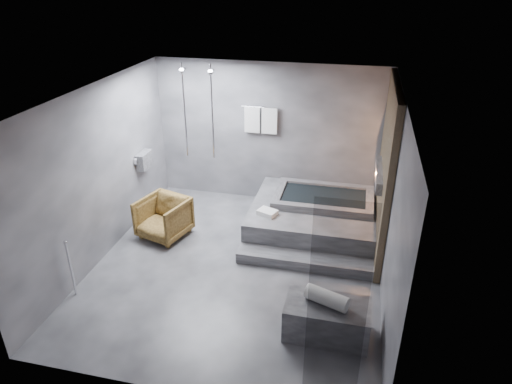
# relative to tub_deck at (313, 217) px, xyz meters

# --- Properties ---
(room) EXTENTS (5.00, 5.04, 2.82)m
(room) POSITION_rel_tub_deck_xyz_m (-0.65, -1.21, 1.48)
(room) COLOR #333336
(room) RESTS_ON ground
(tub_deck) EXTENTS (2.20, 2.00, 0.50)m
(tub_deck) POSITION_rel_tub_deck_xyz_m (0.00, 0.00, 0.00)
(tub_deck) COLOR #38383B
(tub_deck) RESTS_ON ground
(tub_step) EXTENTS (2.20, 0.36, 0.18)m
(tub_step) POSITION_rel_tub_deck_xyz_m (0.00, -1.18, -0.16)
(tub_step) COLOR #38383B
(tub_step) RESTS_ON ground
(concrete_bench) EXTENTS (1.09, 0.61, 0.49)m
(concrete_bench) POSITION_rel_tub_deck_xyz_m (0.48, -2.64, -0.01)
(concrete_bench) COLOR #2F3032
(concrete_bench) RESTS_ON ground
(driftwood_chair) EXTENTS (0.97, 0.99, 0.73)m
(driftwood_chair) POSITION_rel_tub_deck_xyz_m (-2.57, -0.82, 0.11)
(driftwood_chair) COLOR #402B10
(driftwood_chair) RESTS_ON ground
(rolled_towel) EXTENTS (0.59, 0.38, 0.20)m
(rolled_towel) POSITION_rel_tub_deck_xyz_m (0.46, -2.63, 0.34)
(rolled_towel) COLOR white
(rolled_towel) RESTS_ON concrete_bench
(deck_towel) EXTENTS (0.38, 0.33, 0.08)m
(deck_towel) POSITION_rel_tub_deck_xyz_m (-0.75, -0.52, 0.29)
(deck_towel) COLOR white
(deck_towel) RESTS_ON tub_deck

